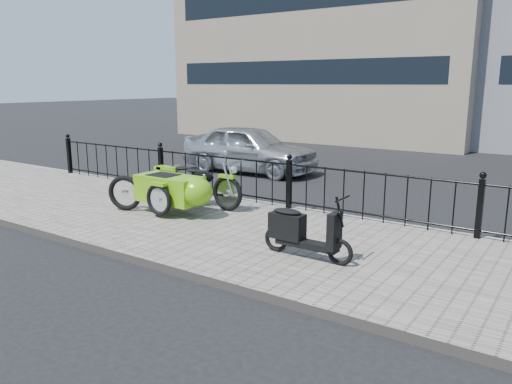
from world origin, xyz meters
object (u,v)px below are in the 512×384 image
Objects in this scene: motorcycle_sidecar at (182,188)px; sedan_car at (249,149)px; scooter at (301,232)px; spare_tire at (125,193)px.

sedan_car reaches higher than motorcycle_sidecar.
sedan_car reaches higher than scooter.
spare_tire is at bearing 174.47° from scooter.
motorcycle_sidecar reaches higher than spare_tire.
sedan_car is (-4.99, 5.81, 0.20)m from scooter.
motorcycle_sidecar is at bearing -160.79° from sedan_car.
motorcycle_sidecar is 3.21m from scooter.
scooter is at bearing -141.30° from sedan_car.
motorcycle_sidecar is 1.63× the size of scooter.
scooter is 4.13m from spare_tire.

